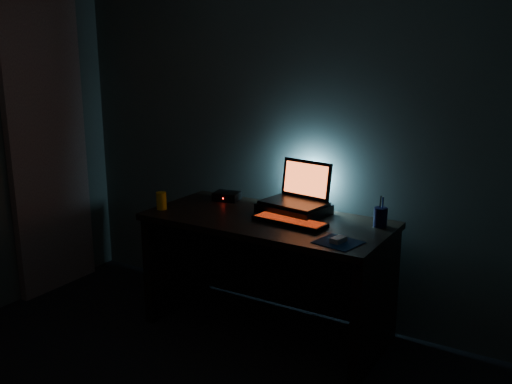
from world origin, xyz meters
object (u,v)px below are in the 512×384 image
mouse (338,240)px  pen_cup (380,217)px  juice_glass (161,201)px  laptop (299,193)px  keyboard (290,221)px  router (227,196)px

mouse → pen_cup: 0.40m
mouse → juice_glass: 1.23m
laptop → pen_cup: (0.54, -0.03, -0.06)m
juice_glass → keyboard: bearing=10.0°
pen_cup → laptop: bearing=176.9°
pen_cup → keyboard: bearing=-154.9°
mouse → pen_cup: bearing=87.4°
keyboard → mouse: mouse is taller
router → pen_cup: bearing=-12.6°
juice_glass → router: size_ratio=0.59×
laptop → juice_glass: 0.88m
pen_cup → router: 1.09m
mouse → juice_glass: juice_glass is taller
keyboard → mouse: 0.42m
pen_cup → juice_glass: size_ratio=1.01×
keyboard → pen_cup: size_ratio=4.12×
router → laptop: bearing=-11.1°
laptop → pen_cup: bearing=5.3°
keyboard → pen_cup: (0.48, 0.22, 0.04)m
laptop → keyboard: 0.28m
mouse → pen_cup: size_ratio=0.80×
keyboard → laptop: bearing=110.6°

